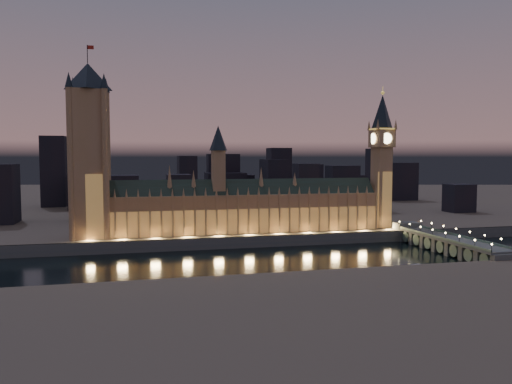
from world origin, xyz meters
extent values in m
plane|color=black|center=(0.00, 0.00, 0.00)|extent=(2000.00, 2000.00, 0.00)
cube|color=#4F473E|center=(0.00, 520.00, 4.00)|extent=(2000.00, 960.00, 8.00)
cube|color=#404F55|center=(0.00, 41.00, 4.00)|extent=(2000.00, 2.50, 8.00)
cube|color=#9C7B4C|center=(-1.38, 62.00, 22.00)|extent=(200.05, 20.49, 28.00)
cube|color=#B38040|center=(-1.38, 51.75, 17.00)|extent=(200.00, 0.50, 18.00)
cube|color=black|center=(-1.38, 62.00, 39.00)|extent=(200.04, 16.75, 16.26)
cube|color=#9C7B4C|center=(-21.38, 62.00, 52.00)|extent=(9.00, 9.00, 32.00)
cone|color=black|center=(-21.38, 62.00, 77.00)|extent=(13.00, 13.00, 18.00)
cube|color=#9C7B4C|center=(-101.38, 51.40, 22.00)|extent=(1.20, 1.20, 28.00)
cone|color=#9C7B4C|center=(-101.38, 52.00, 39.00)|extent=(2.00, 2.00, 6.00)
cube|color=#9C7B4C|center=(-93.69, 51.40, 22.00)|extent=(1.20, 1.20, 28.00)
cone|color=#9C7B4C|center=(-93.69, 52.00, 39.00)|extent=(2.00, 2.00, 6.00)
cube|color=#9C7B4C|center=(-86.00, 51.40, 22.00)|extent=(1.20, 1.20, 28.00)
cone|color=#9C7B4C|center=(-86.00, 52.00, 39.00)|extent=(2.00, 2.00, 6.00)
cube|color=#9C7B4C|center=(-78.30, 51.40, 22.00)|extent=(1.20, 1.20, 28.00)
cone|color=#9C7B4C|center=(-78.30, 52.00, 39.00)|extent=(2.00, 2.00, 6.00)
cube|color=#9C7B4C|center=(-70.61, 51.40, 22.00)|extent=(1.20, 1.20, 28.00)
cone|color=#9C7B4C|center=(-70.61, 52.00, 39.00)|extent=(2.00, 2.00, 6.00)
cube|color=#9C7B4C|center=(-62.92, 51.40, 22.00)|extent=(1.20, 1.20, 28.00)
cone|color=#9C7B4C|center=(-62.92, 52.00, 39.00)|extent=(2.00, 2.00, 6.00)
cube|color=#9C7B4C|center=(-55.23, 51.40, 22.00)|extent=(1.20, 1.20, 28.00)
cone|color=#9C7B4C|center=(-55.23, 52.00, 39.00)|extent=(2.00, 2.00, 6.00)
cube|color=#9C7B4C|center=(-47.54, 51.40, 22.00)|extent=(1.20, 1.20, 28.00)
cone|color=#9C7B4C|center=(-47.54, 52.00, 39.00)|extent=(2.00, 2.00, 6.00)
cube|color=#9C7B4C|center=(-39.84, 51.40, 22.00)|extent=(1.20, 1.20, 28.00)
cone|color=#9C7B4C|center=(-39.84, 52.00, 39.00)|extent=(2.00, 2.00, 6.00)
cube|color=#9C7B4C|center=(-32.15, 51.40, 22.00)|extent=(1.20, 1.20, 28.00)
cone|color=#9C7B4C|center=(-32.15, 52.00, 39.00)|extent=(2.00, 2.00, 6.00)
cube|color=#9C7B4C|center=(-24.46, 51.40, 22.00)|extent=(1.20, 1.20, 28.00)
cone|color=#9C7B4C|center=(-24.46, 52.00, 39.00)|extent=(2.00, 2.00, 6.00)
cube|color=#9C7B4C|center=(-16.77, 51.40, 22.00)|extent=(1.20, 1.20, 28.00)
cone|color=#9C7B4C|center=(-16.77, 52.00, 39.00)|extent=(2.00, 2.00, 6.00)
cube|color=#9C7B4C|center=(-9.07, 51.40, 22.00)|extent=(1.20, 1.20, 28.00)
cone|color=#9C7B4C|center=(-9.07, 52.00, 39.00)|extent=(2.00, 2.00, 6.00)
cube|color=#9C7B4C|center=(-1.38, 51.40, 22.00)|extent=(1.20, 1.20, 28.00)
cone|color=#9C7B4C|center=(-1.38, 52.00, 39.00)|extent=(2.00, 2.00, 6.00)
cube|color=#9C7B4C|center=(6.31, 51.40, 22.00)|extent=(1.20, 1.20, 28.00)
cone|color=#9C7B4C|center=(6.31, 52.00, 39.00)|extent=(2.00, 2.00, 6.00)
cube|color=#9C7B4C|center=(14.00, 51.40, 22.00)|extent=(1.20, 1.20, 28.00)
cone|color=#9C7B4C|center=(14.00, 52.00, 39.00)|extent=(2.00, 2.00, 6.00)
cube|color=#9C7B4C|center=(21.70, 51.40, 22.00)|extent=(1.20, 1.20, 28.00)
cone|color=#9C7B4C|center=(21.70, 52.00, 39.00)|extent=(2.00, 2.00, 6.00)
cube|color=#9C7B4C|center=(29.39, 51.40, 22.00)|extent=(1.20, 1.20, 28.00)
cone|color=#9C7B4C|center=(29.39, 52.00, 39.00)|extent=(2.00, 2.00, 6.00)
cube|color=#9C7B4C|center=(37.08, 51.40, 22.00)|extent=(1.20, 1.20, 28.00)
cone|color=#9C7B4C|center=(37.08, 52.00, 39.00)|extent=(2.00, 2.00, 6.00)
cube|color=#9C7B4C|center=(44.77, 51.40, 22.00)|extent=(1.20, 1.20, 28.00)
cone|color=#9C7B4C|center=(44.77, 52.00, 39.00)|extent=(2.00, 2.00, 6.00)
cube|color=#9C7B4C|center=(52.46, 51.40, 22.00)|extent=(1.20, 1.20, 28.00)
cone|color=#9C7B4C|center=(52.46, 52.00, 39.00)|extent=(2.00, 2.00, 6.00)
cube|color=#9C7B4C|center=(60.16, 51.40, 22.00)|extent=(1.20, 1.20, 28.00)
cone|color=#9C7B4C|center=(60.16, 52.00, 39.00)|extent=(2.00, 2.00, 6.00)
cube|color=#9C7B4C|center=(67.85, 51.40, 22.00)|extent=(1.20, 1.20, 28.00)
cone|color=#9C7B4C|center=(67.85, 52.00, 39.00)|extent=(2.00, 2.00, 6.00)
cube|color=#9C7B4C|center=(75.54, 51.40, 22.00)|extent=(1.20, 1.20, 28.00)
cone|color=#9C7B4C|center=(75.54, 52.00, 39.00)|extent=(2.00, 2.00, 6.00)
cube|color=#9C7B4C|center=(83.23, 51.40, 22.00)|extent=(1.20, 1.20, 28.00)
cone|color=#9C7B4C|center=(83.23, 52.00, 39.00)|extent=(2.00, 2.00, 6.00)
cube|color=#9C7B4C|center=(90.93, 51.40, 22.00)|extent=(1.20, 1.20, 28.00)
cone|color=#9C7B4C|center=(90.93, 52.00, 39.00)|extent=(2.00, 2.00, 6.00)
cube|color=#9C7B4C|center=(98.62, 51.40, 22.00)|extent=(1.20, 1.20, 28.00)
cone|color=#9C7B4C|center=(98.62, 52.00, 39.00)|extent=(2.00, 2.00, 6.00)
cone|color=#9C7B4C|center=(-56.38, 62.00, 49.00)|extent=(4.40, 4.40, 18.00)
cone|color=#9C7B4C|center=(-39.38, 62.00, 47.00)|extent=(4.40, 4.40, 14.00)
cone|color=#9C7B4C|center=(10.62, 62.00, 48.00)|extent=(4.40, 4.40, 16.00)
cone|color=#9C7B4C|center=(36.62, 62.00, 46.00)|extent=(4.40, 4.40, 12.00)
cube|color=#9C7B4C|center=(-110.00, 62.00, 58.24)|extent=(24.99, 24.99, 100.49)
cube|color=#B38040|center=(-110.00, 50.80, 30.00)|extent=(22.00, 0.50, 44.00)
cone|color=black|center=(-110.00, 62.00, 117.49)|extent=(31.68, 31.68, 18.00)
cylinder|color=black|center=(-110.00, 62.00, 132.49)|extent=(0.50, 0.50, 12.00)
cube|color=#A42219|center=(-107.80, 62.00, 136.99)|extent=(4.00, 0.15, 2.50)
cylinder|color=#9C7B4C|center=(-121.00, 51.00, 58.24)|extent=(4.40, 4.40, 100.49)
cone|color=black|center=(-121.00, 51.00, 113.49)|extent=(5.20, 5.20, 10.00)
cylinder|color=#9C7B4C|center=(-121.00, 73.00, 58.24)|extent=(4.40, 4.40, 100.49)
cone|color=black|center=(-121.00, 73.00, 113.49)|extent=(5.20, 5.20, 10.00)
cylinder|color=#9C7B4C|center=(-99.00, 51.00, 58.24)|extent=(4.40, 4.40, 100.49)
cone|color=black|center=(-99.00, 51.00, 113.49)|extent=(5.20, 5.20, 10.00)
cylinder|color=#9C7B4C|center=(-99.00, 73.00, 58.24)|extent=(4.40, 4.40, 100.49)
cone|color=black|center=(-99.00, 73.00, 113.49)|extent=(5.20, 5.20, 10.00)
cube|color=#9C7B4C|center=(108.00, 62.00, 39.42)|extent=(13.80, 13.80, 62.84)
cube|color=#B38040|center=(108.00, 55.80, 30.00)|extent=(12.00, 0.50, 44.00)
cube|color=#9C7B4C|center=(108.00, 62.00, 77.64)|extent=(15.00, 15.00, 13.59)
cube|color=#F2C64C|center=(108.00, 62.00, 85.03)|extent=(15.75, 15.75, 1.20)
cone|color=black|center=(108.00, 62.00, 98.63)|extent=(18.00, 18.00, 26.00)
sphere|color=#F2C64C|center=(108.00, 62.00, 113.13)|extent=(2.80, 2.80, 2.80)
cylinder|color=#F2C64C|center=(108.00, 62.00, 115.63)|extent=(0.40, 0.40, 5.00)
cylinder|color=#FFF2BF|center=(108.00, 54.25, 77.64)|extent=(8.40, 0.50, 8.40)
cylinder|color=#FFF2BF|center=(108.00, 69.75, 77.64)|extent=(8.40, 0.50, 8.40)
cylinder|color=#FFF2BF|center=(100.25, 62.00, 77.64)|extent=(0.50, 8.40, 8.40)
cylinder|color=#FFF2BF|center=(115.75, 62.00, 77.64)|extent=(0.50, 8.40, 8.40)
cone|color=#9C7B4C|center=(100.50, 54.50, 88.43)|extent=(2.60, 2.60, 8.00)
cone|color=#9C7B4C|center=(100.50, 69.50, 88.43)|extent=(2.60, 2.60, 8.00)
cone|color=#9C7B4C|center=(115.50, 54.50, 88.43)|extent=(2.60, 2.60, 8.00)
cone|color=#9C7B4C|center=(115.50, 69.50, 88.43)|extent=(2.60, 2.60, 8.00)
cube|color=#404F55|center=(121.05, -10.00, 9.50)|extent=(18.66, 100.00, 1.60)
cube|color=#435A4A|center=(112.12, -10.00, 10.90)|extent=(0.80, 100.00, 1.60)
cube|color=#435A4A|center=(129.98, -10.00, 10.90)|extent=(0.80, 100.00, 1.60)
cube|color=#404F55|center=(121.05, 45.00, 8.75)|extent=(18.66, 12.00, 9.50)
cube|color=#404F55|center=(121.05, -60.00, 4.35)|extent=(16.80, 4.00, 9.50)
cylinder|color=black|center=(112.12, -60.00, 12.70)|extent=(0.30, 0.30, 4.40)
sphere|color=#FFD88C|center=(112.12, -60.00, 15.00)|extent=(1.00, 1.00, 1.00)
cube|color=#404F55|center=(121.05, -45.71, 4.35)|extent=(16.80, 4.00, 9.50)
cylinder|color=black|center=(112.12, -45.71, 12.70)|extent=(0.30, 0.30, 4.40)
sphere|color=#FFD88C|center=(112.12, -45.71, 15.00)|extent=(1.00, 1.00, 1.00)
cylinder|color=black|center=(129.98, -45.71, 12.70)|extent=(0.30, 0.30, 4.40)
sphere|color=#FFD88C|center=(129.98, -45.71, 15.00)|extent=(1.00, 1.00, 1.00)
cube|color=#404F55|center=(121.05, -31.43, 4.35)|extent=(16.80, 4.00, 9.50)
cylinder|color=black|center=(112.12, -31.43, 12.70)|extent=(0.30, 0.30, 4.40)
sphere|color=#FFD88C|center=(112.12, -31.43, 15.00)|extent=(1.00, 1.00, 1.00)
cylinder|color=black|center=(129.98, -31.43, 12.70)|extent=(0.30, 0.30, 4.40)
sphere|color=#FFD88C|center=(129.98, -31.43, 15.00)|extent=(1.00, 1.00, 1.00)
cube|color=#404F55|center=(121.05, -17.14, 4.35)|extent=(16.80, 4.00, 9.50)
cylinder|color=black|center=(112.12, -17.14, 12.70)|extent=(0.30, 0.30, 4.40)
sphere|color=#FFD88C|center=(112.12, -17.14, 15.00)|extent=(1.00, 1.00, 1.00)
cylinder|color=black|center=(129.98, -17.14, 12.70)|extent=(0.30, 0.30, 4.40)
sphere|color=#FFD88C|center=(129.98, -17.14, 15.00)|extent=(1.00, 1.00, 1.00)
cube|color=#404F55|center=(121.05, -2.86, 4.35)|extent=(16.80, 4.00, 9.50)
cylinder|color=black|center=(112.12, -2.86, 12.70)|extent=(0.30, 0.30, 4.40)
sphere|color=#FFD88C|center=(112.12, -2.86, 15.00)|extent=(1.00, 1.00, 1.00)
cylinder|color=black|center=(129.98, -2.86, 12.70)|extent=(0.30, 0.30, 4.40)
sphere|color=#FFD88C|center=(129.98, -2.86, 15.00)|extent=(1.00, 1.00, 1.00)
cube|color=#404F55|center=(121.05, 11.43, 4.35)|extent=(16.80, 4.00, 9.50)
cylinder|color=black|center=(112.12, 11.43, 12.70)|extent=(0.30, 0.30, 4.40)
sphere|color=#FFD88C|center=(112.12, 11.43, 15.00)|extent=(1.00, 1.00, 1.00)
cylinder|color=black|center=(129.98, 11.43, 12.70)|extent=(0.30, 0.30, 4.40)
sphere|color=#FFD88C|center=(129.98, 11.43, 15.00)|extent=(1.00, 1.00, 1.00)
cube|color=#404F55|center=(121.05, 25.71, 4.35)|extent=(16.80, 4.00, 9.50)
cylinder|color=black|center=(112.12, 25.71, 12.70)|extent=(0.30, 0.30, 4.40)
sphere|color=#FFD88C|center=(112.12, 25.71, 15.00)|extent=(1.00, 1.00, 1.00)
cylinder|color=black|center=(129.98, 25.71, 12.70)|extent=(0.30, 0.30, 4.40)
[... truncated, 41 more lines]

